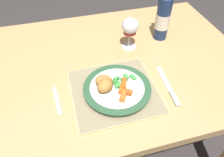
{
  "coord_description": "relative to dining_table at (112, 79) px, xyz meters",
  "views": [
    {
      "loc": [
        -0.18,
        -0.68,
        1.34
      ],
      "look_at": [
        -0.04,
        -0.14,
        0.78
      ],
      "focal_mm": 35.0,
      "sensor_mm": 36.0,
      "label": 1
    }
  ],
  "objects": [
    {
      "name": "wine_glass",
      "position": [
        0.1,
        0.08,
        0.2
      ],
      "size": [
        0.07,
        0.07,
        0.15
      ],
      "color": "silver",
      "rests_on": "dining_table"
    },
    {
      "name": "green_beans_pile",
      "position": [
        0.0,
        -0.15,
        0.13
      ],
      "size": [
        0.1,
        0.06,
        0.02
      ],
      "color": "#4CA84C",
      "rests_on": "dinner_plate"
    },
    {
      "name": "fork",
      "position": [
        -0.24,
        -0.16,
        0.11
      ],
      "size": [
        0.02,
        0.14,
        0.01
      ],
      "color": "silver",
      "rests_on": "dining_table"
    },
    {
      "name": "breaded_croquettes",
      "position": [
        -0.07,
        -0.16,
        0.15
      ],
      "size": [
        0.09,
        0.1,
        0.04
      ],
      "color": "#B77F3D",
      "rests_on": "dinner_plate"
    },
    {
      "name": "dinner_plate",
      "position": [
        -0.03,
        -0.17,
        0.12
      ],
      "size": [
        0.25,
        0.25,
        0.02
      ],
      "color": "white",
      "rests_on": "placemat"
    },
    {
      "name": "bottle",
      "position": [
        0.27,
        0.11,
        0.21
      ],
      "size": [
        0.06,
        0.06,
        0.29
      ],
      "color": "navy",
      "rests_on": "dining_table"
    },
    {
      "name": "ground_plane",
      "position": [
        0.0,
        0.0,
        -0.64
      ],
      "size": [
        6.0,
        6.0,
        0.0
      ],
      "primitive_type": "plane",
      "color": "#383333"
    },
    {
      "name": "dining_table",
      "position": [
        0.0,
        0.0,
        0.0
      ],
      "size": [
        1.16,
        0.82,
        0.74
      ],
      "color": "tan",
      "rests_on": "ground"
    },
    {
      "name": "glazed_carrots",
      "position": [
        -0.01,
        -0.2,
        0.14
      ],
      "size": [
        0.06,
        0.1,
        0.02
      ],
      "color": "#CC5119",
      "rests_on": "dinner_plate"
    },
    {
      "name": "placemat",
      "position": [
        -0.04,
        -0.17,
        0.11
      ],
      "size": [
        0.31,
        0.3,
        0.01
      ],
      "color": "#CCB789",
      "rests_on": "dining_table"
    },
    {
      "name": "table_knife",
      "position": [
        0.17,
        -0.21,
        0.11
      ],
      "size": [
        0.03,
        0.21,
        0.01
      ],
      "color": "silver",
      "rests_on": "dining_table"
    }
  ]
}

